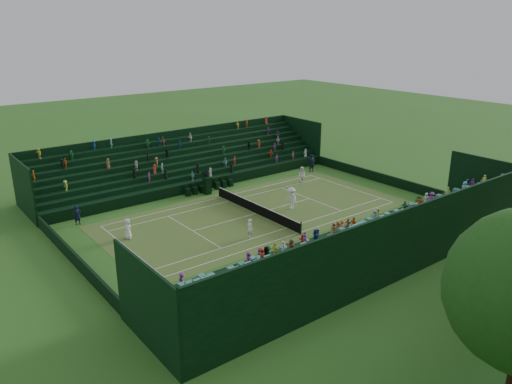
{
  "coord_description": "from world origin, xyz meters",
  "views": [
    {
      "loc": [
        32.27,
        -24.9,
        15.74
      ],
      "look_at": [
        0.0,
        0.0,
        2.0
      ],
      "focal_mm": 35.0,
      "sensor_mm": 36.0,
      "label": 1
    }
  ],
  "objects_px": {
    "player_near_west": "(128,229)",
    "player_near_east": "(250,228)",
    "umpire_chair": "(207,183)",
    "player_far_east": "(291,198)",
    "tennis_net": "(256,208)",
    "player_far_west": "(302,175)"
  },
  "relations": [
    {
      "from": "player_near_west",
      "to": "player_near_east",
      "type": "xyz_separation_m",
      "value": [
        5.67,
        7.5,
        -0.02
      ]
    },
    {
      "from": "umpire_chair",
      "to": "player_far_east",
      "type": "xyz_separation_m",
      "value": [
        8.13,
        3.74,
        -0.08
      ]
    },
    {
      "from": "tennis_net",
      "to": "player_near_east",
      "type": "relative_size",
      "value": 7.29
    },
    {
      "from": "player_near_west",
      "to": "player_near_east",
      "type": "height_order",
      "value": "player_near_west"
    },
    {
      "from": "player_near_east",
      "to": "player_far_east",
      "type": "height_order",
      "value": "player_far_east"
    },
    {
      "from": "tennis_net",
      "to": "player_near_west",
      "type": "bearing_deg",
      "value": -99.21
    },
    {
      "from": "umpire_chair",
      "to": "player_near_east",
      "type": "bearing_deg",
      "value": -15.59
    },
    {
      "from": "tennis_net",
      "to": "player_far_east",
      "type": "bearing_deg",
      "value": 73.54
    },
    {
      "from": "player_far_west",
      "to": "umpire_chair",
      "type": "bearing_deg",
      "value": -97.18
    },
    {
      "from": "player_near_west",
      "to": "player_far_west",
      "type": "xyz_separation_m",
      "value": [
        -2.3,
        20.27,
        0.05
      ]
    },
    {
      "from": "tennis_net",
      "to": "player_far_west",
      "type": "bearing_deg",
      "value": 114.02
    },
    {
      "from": "tennis_net",
      "to": "player_far_west",
      "type": "relative_size",
      "value": 6.7
    },
    {
      "from": "umpire_chair",
      "to": "player_far_east",
      "type": "distance_m",
      "value": 8.94
    },
    {
      "from": "player_near_west",
      "to": "player_far_east",
      "type": "relative_size",
      "value": 0.82
    },
    {
      "from": "umpire_chair",
      "to": "player_far_east",
      "type": "relative_size",
      "value": 1.26
    },
    {
      "from": "tennis_net",
      "to": "player_far_east",
      "type": "relative_size",
      "value": 5.8
    },
    {
      "from": "player_near_west",
      "to": "tennis_net",
      "type": "bearing_deg",
      "value": -77.95
    },
    {
      "from": "player_near_east",
      "to": "player_far_east",
      "type": "xyz_separation_m",
      "value": [
        -2.92,
        6.82,
        0.21
      ]
    },
    {
      "from": "player_near_west",
      "to": "player_far_east",
      "type": "distance_m",
      "value": 14.58
    },
    {
      "from": "tennis_net",
      "to": "player_near_east",
      "type": "distance_m",
      "value": 5.28
    },
    {
      "from": "player_near_east",
      "to": "player_far_west",
      "type": "distance_m",
      "value": 15.05
    },
    {
      "from": "player_near_west",
      "to": "player_near_east",
      "type": "bearing_deg",
      "value": -105.83
    }
  ]
}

